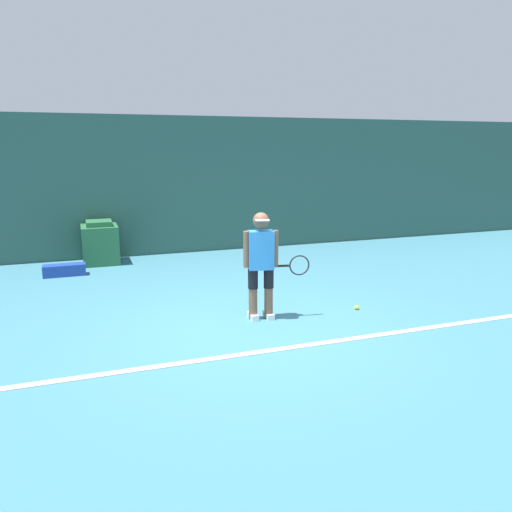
% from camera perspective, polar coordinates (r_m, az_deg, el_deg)
% --- Properties ---
extents(ground_plane, '(24.00, 24.00, 0.00)m').
position_cam_1_polar(ground_plane, '(6.70, -0.26, -8.21)').
color(ground_plane, teal).
extents(back_wall, '(24.00, 0.10, 3.02)m').
position_cam_1_polar(back_wall, '(11.28, -8.99, 7.93)').
color(back_wall, '#2D564C').
rests_on(back_wall, ground_plane).
extents(court_baseline, '(21.60, 0.10, 0.01)m').
position_cam_1_polar(court_baseline, '(6.00, 2.29, -10.67)').
color(court_baseline, white).
rests_on(court_baseline, ground_plane).
extents(tennis_player, '(0.92, 0.31, 1.50)m').
position_cam_1_polar(tennis_player, '(6.82, 0.66, -0.62)').
color(tennis_player, brown).
rests_on(tennis_player, ground_plane).
extents(tennis_ball, '(0.07, 0.07, 0.07)m').
position_cam_1_polar(tennis_ball, '(7.55, 11.44, -5.77)').
color(tennis_ball, '#D1E533').
rests_on(tennis_ball, ground_plane).
extents(covered_chair, '(0.72, 0.78, 0.88)m').
position_cam_1_polar(covered_chair, '(10.75, -17.38, 1.42)').
color(covered_chair, '#28663D').
rests_on(covered_chair, ground_plane).
extents(equipment_bag, '(0.75, 0.27, 0.21)m').
position_cam_1_polar(equipment_bag, '(9.96, -21.05, -1.51)').
color(equipment_bag, '#1E3D99').
rests_on(equipment_bag, ground_plane).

